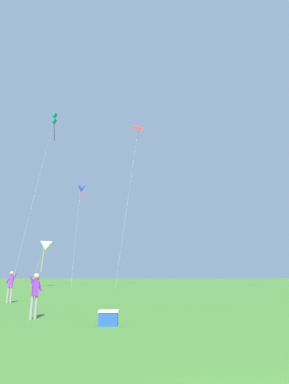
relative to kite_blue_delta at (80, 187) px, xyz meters
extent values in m
cone|color=blue|center=(0.00, 0.01, 0.02)|extent=(1.84, 1.63, 1.65)
cylinder|color=red|center=(0.19, -0.18, -1.56)|extent=(0.48, 0.47, 2.13)
cylinder|color=silver|center=(0.65, -4.18, -7.75)|extent=(1.33, 8.38, 15.31)
cone|color=white|center=(-4.42, -1.81, -9.40)|extent=(2.59, 2.24, 2.38)
cylinder|color=yellow|center=(-4.55, -1.65, -11.76)|extent=(0.41, 0.46, 3.21)
cylinder|color=silver|center=(-4.13, -4.75, -12.49)|extent=(0.58, 5.90, 5.84)
cube|color=teal|center=(-4.95, -0.98, 12.43)|extent=(0.86, 0.85, 0.84)
cube|color=teal|center=(-4.95, -0.98, 11.32)|extent=(0.86, 0.85, 0.84)
cylinder|color=#3F382D|center=(-4.95, -0.98, 11.88)|extent=(0.05, 0.05, 1.59)
cylinder|color=black|center=(-4.79, -0.89, 9.45)|extent=(0.46, 0.32, 3.43)
cylinder|color=silver|center=(-4.63, -6.70, -1.84)|extent=(0.67, 11.45, 27.13)
cube|color=red|center=(9.35, -4.06, 8.55)|extent=(1.71, 0.79, 1.22)
cylinder|color=#3F382D|center=(9.35, -4.06, 8.55)|extent=(1.19, 0.40, 0.55)
cylinder|color=red|center=(9.34, -3.96, 7.31)|extent=(0.09, 0.27, 1.49)
cylinder|color=silver|center=(8.17, -8.06, -3.48)|extent=(2.37, 8.01, 23.85)
cylinder|color=gray|center=(5.97, -35.51, -15.03)|extent=(0.10, 0.10, 0.75)
cylinder|color=gray|center=(6.10, -35.41, -15.03)|extent=(0.10, 0.10, 0.75)
cube|color=purple|center=(6.03, -35.46, -14.37)|extent=(0.25, 0.25, 0.56)
cylinder|color=purple|center=(5.94, -35.53, -14.23)|extent=(0.25, 0.22, 0.53)
cylinder|color=purple|center=(6.13, -35.39, -14.23)|extent=(0.25, 0.22, 0.53)
sphere|color=tan|center=(6.03, -35.46, -13.99)|extent=(0.21, 0.21, 0.21)
cylinder|color=gray|center=(2.59, -29.04, -14.99)|extent=(0.11, 0.11, 0.84)
cylinder|color=gray|center=(2.43, -29.09, -14.99)|extent=(0.11, 0.11, 0.84)
cube|color=purple|center=(2.51, -29.07, -14.26)|extent=(0.25, 0.24, 0.63)
cylinder|color=purple|center=(2.64, -29.03, -14.10)|extent=(0.29, 0.15, 0.58)
cylinder|color=purple|center=(2.38, -29.10, -14.10)|extent=(0.29, 0.15, 0.58)
sphere|color=tan|center=(2.51, -29.07, -13.83)|extent=(0.23, 0.23, 0.23)
cube|color=#2351B2|center=(8.78, -36.91, -15.22)|extent=(0.56, 0.36, 0.38)
cube|color=white|center=(8.78, -36.91, -15.00)|extent=(0.60, 0.40, 0.06)
camera|label=1|loc=(9.73, -46.58, -13.97)|focal=27.94mm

